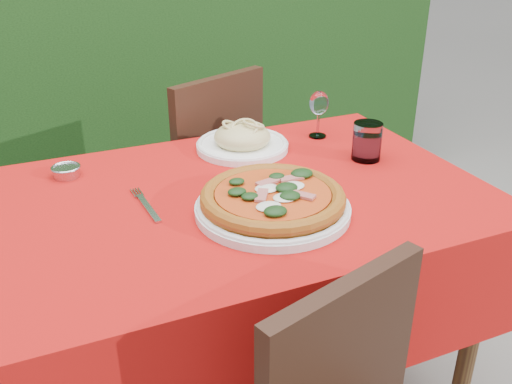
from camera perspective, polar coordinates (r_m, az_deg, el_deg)
name	(u,v)px	position (r m, az deg, el deg)	size (l,w,h in m)	color
hedge	(116,27)	(2.87, -13.79, 15.77)	(3.20, 0.55, 1.78)	black
dining_table	(242,242)	(1.55, -1.42, -5.06)	(1.26, 0.86, 0.75)	#4B3318
chair_far	(203,172)	(2.17, -5.34, 2.03)	(0.53, 0.53, 0.90)	black
pizza_plate	(273,201)	(1.37, 1.68, -0.89)	(0.41, 0.41, 0.07)	silver
pasta_plate	(242,140)	(1.74, -1.38, 5.17)	(0.28, 0.28, 0.08)	white
water_glass	(367,143)	(1.69, 11.02, 4.82)	(0.08, 0.08, 0.11)	silver
wine_glass	(319,105)	(1.83, 6.32, 8.64)	(0.06, 0.06, 0.15)	silver
fork	(148,208)	(1.42, -10.71, -1.59)	(0.03, 0.21, 0.01)	#B9B9C0
steel_ramekin	(66,172)	(1.65, -18.43, 1.92)	(0.07, 0.07, 0.03)	#B9B9C0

